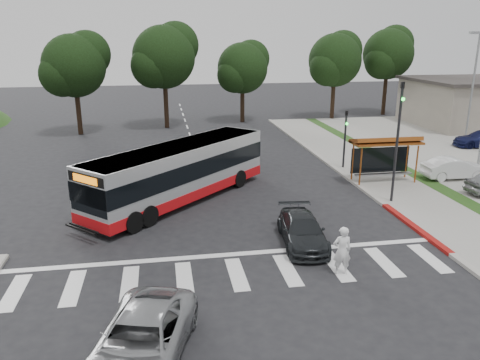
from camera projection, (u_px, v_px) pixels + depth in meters
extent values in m
plane|color=black|center=(220.00, 225.00, 22.56)|extent=(140.00, 140.00, 0.00)
cube|color=gray|center=(365.00, 169.00, 31.84)|extent=(4.00, 40.00, 0.12)
cube|color=#9E9991|center=(337.00, 170.00, 31.52)|extent=(0.30, 40.00, 0.15)
cube|color=maroon|center=(414.00, 227.00, 22.09)|extent=(0.32, 6.00, 0.15)
cube|color=silver|center=(237.00, 274.00, 17.84)|extent=(18.00, 2.60, 0.01)
cylinder|color=brown|center=(361.00, 167.00, 27.78)|extent=(0.10, 0.10, 2.30)
cylinder|color=brown|center=(416.00, 164.00, 28.35)|extent=(0.10, 0.10, 2.30)
cylinder|color=brown|center=(353.00, 162.00, 28.91)|extent=(0.10, 0.10, 2.30)
cylinder|color=brown|center=(407.00, 159.00, 29.49)|extent=(0.10, 0.10, 2.30)
cube|color=brown|center=(386.00, 142.00, 28.25)|extent=(4.20, 1.60, 0.12)
cube|color=brown|center=(386.00, 140.00, 28.25)|extent=(4.20, 1.32, 0.51)
cube|color=black|center=(380.00, 160.00, 29.18)|extent=(3.80, 0.06, 1.60)
cube|color=gray|center=(383.00, 174.00, 28.84)|extent=(3.60, 0.40, 0.08)
cylinder|color=black|center=(397.00, 145.00, 24.56)|extent=(0.14, 0.14, 6.50)
imported|color=black|center=(402.00, 92.00, 23.75)|extent=(0.16, 0.20, 1.00)
sphere|color=#19E533|center=(403.00, 99.00, 23.68)|extent=(0.18, 0.18, 0.18)
cylinder|color=black|center=(345.00, 140.00, 31.52)|extent=(0.14, 0.14, 4.00)
imported|color=black|center=(346.00, 118.00, 31.08)|extent=(0.16, 0.20, 1.00)
sphere|color=#19E533|center=(347.00, 124.00, 31.02)|extent=(0.18, 0.18, 0.18)
cylinder|color=gray|center=(473.00, 86.00, 40.14)|extent=(0.18, 0.18, 9.00)
cube|color=gray|center=(474.00, 33.00, 38.76)|extent=(0.80, 0.35, 0.22)
cylinder|color=black|center=(333.00, 98.00, 50.84)|extent=(0.44, 0.44, 4.40)
sphere|color=black|center=(335.00, 60.00, 49.67)|extent=(5.60, 5.60, 5.60)
sphere|color=black|center=(343.00, 50.00, 50.34)|extent=(4.20, 4.20, 4.20)
sphere|color=black|center=(328.00, 67.00, 49.05)|extent=(3.92, 3.92, 3.92)
cylinder|color=black|center=(385.00, 94.00, 53.81)|extent=(0.44, 0.44, 4.84)
sphere|color=black|center=(388.00, 54.00, 52.52)|extent=(5.60, 5.60, 5.60)
sphere|color=black|center=(395.00, 44.00, 53.17)|extent=(4.20, 4.20, 4.20)
sphere|color=black|center=(382.00, 61.00, 51.93)|extent=(3.92, 3.92, 3.92)
cylinder|color=black|center=(166.00, 103.00, 46.03)|extent=(0.44, 0.44, 4.84)
sphere|color=black|center=(164.00, 57.00, 44.74)|extent=(6.00, 6.00, 6.00)
sphere|color=black|center=(176.00, 45.00, 45.45)|extent=(4.50, 4.50, 4.50)
sphere|color=black|center=(153.00, 66.00, 44.09)|extent=(4.20, 4.20, 4.20)
cylinder|color=black|center=(242.00, 103.00, 49.33)|extent=(0.44, 0.44, 3.96)
sphere|color=black|center=(242.00, 68.00, 48.27)|extent=(5.20, 5.20, 5.20)
sphere|color=black|center=(251.00, 59.00, 48.91)|extent=(3.90, 3.90, 3.90)
sphere|color=black|center=(235.00, 75.00, 47.70)|extent=(3.64, 3.64, 3.64)
cylinder|color=black|center=(79.00, 110.00, 42.92)|extent=(0.44, 0.44, 4.40)
sphere|color=black|center=(74.00, 66.00, 41.75)|extent=(5.60, 5.60, 5.60)
sphere|color=black|center=(87.00, 54.00, 42.43)|extent=(4.20, 4.20, 4.20)
sphere|color=black|center=(62.00, 75.00, 41.14)|extent=(3.92, 3.92, 3.92)
imported|color=white|center=(342.00, 251.00, 17.58)|extent=(0.73, 0.50, 1.94)
imported|color=#212426|center=(302.00, 230.00, 20.29)|extent=(2.18, 4.49, 1.26)
imported|color=#97999C|center=(141.00, 341.00, 12.79)|extent=(3.65, 5.53, 1.41)
imported|color=silver|center=(454.00, 168.00, 29.39)|extent=(4.06, 1.50, 1.33)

